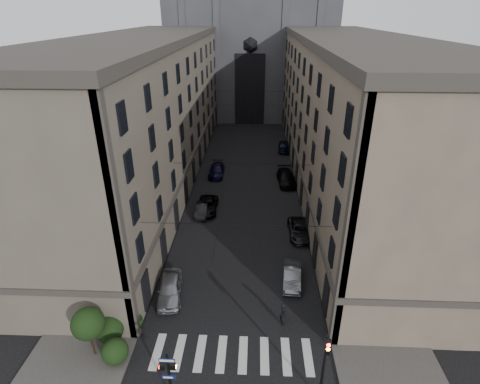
# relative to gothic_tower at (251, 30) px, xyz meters

# --- Properties ---
(sidewalk_left) EXTENTS (7.00, 80.00, 0.15)m
(sidewalk_left) POSITION_rel_gothic_tower_xyz_m (-10.50, -38.96, -17.72)
(sidewalk_left) COLOR #383533
(sidewalk_left) RESTS_ON ground
(sidewalk_right) EXTENTS (7.00, 80.00, 0.15)m
(sidewalk_right) POSITION_rel_gothic_tower_xyz_m (10.50, -38.96, -17.72)
(sidewalk_right) COLOR #383533
(sidewalk_right) RESTS_ON ground
(zebra_crossing) EXTENTS (11.00, 3.20, 0.01)m
(zebra_crossing) POSITION_rel_gothic_tower_xyz_m (0.00, -69.96, -17.79)
(zebra_crossing) COLOR beige
(zebra_crossing) RESTS_ON ground
(building_left) EXTENTS (13.60, 60.60, 18.85)m
(building_left) POSITION_rel_gothic_tower_xyz_m (-13.44, -38.96, -8.45)
(building_left) COLOR #534A3F
(building_left) RESTS_ON ground
(building_right) EXTENTS (13.60, 60.60, 18.85)m
(building_right) POSITION_rel_gothic_tower_xyz_m (13.44, -38.96, -8.45)
(building_right) COLOR brown
(building_right) RESTS_ON ground
(gothic_tower) EXTENTS (35.00, 23.00, 58.00)m
(gothic_tower) POSITION_rel_gothic_tower_xyz_m (0.00, 0.00, 0.00)
(gothic_tower) COLOR #2D2D33
(gothic_tower) RESTS_ON ground
(pedestrian_signal_left) EXTENTS (1.02, 0.38, 4.00)m
(pedestrian_signal_left) POSITION_rel_gothic_tower_xyz_m (-3.51, -73.46, -15.48)
(pedestrian_signal_left) COLOR black
(pedestrian_signal_left) RESTS_ON ground
(traffic_light_right) EXTENTS (0.34, 0.50, 5.20)m
(traffic_light_right) POSITION_rel_gothic_tower_xyz_m (5.60, -73.04, -14.51)
(traffic_light_right) COLOR black
(traffic_light_right) RESTS_ON ground
(shrub_cluster) EXTENTS (3.90, 4.40, 3.90)m
(shrub_cluster) POSITION_rel_gothic_tower_xyz_m (-8.72, -69.95, -16.00)
(shrub_cluster) COLOR black
(shrub_cluster) RESTS_ON sidewalk_left
(tram_wires) EXTENTS (14.00, 60.00, 0.43)m
(tram_wires) POSITION_rel_gothic_tower_xyz_m (0.00, -39.33, -10.55)
(tram_wires) COLOR black
(tram_wires) RESTS_ON ground
(car_left_near) EXTENTS (2.46, 4.97, 1.63)m
(car_left_near) POSITION_rel_gothic_tower_xyz_m (-5.51, -64.32, -16.98)
(car_left_near) COLOR gray
(car_left_near) RESTS_ON ground
(car_left_midnear) EXTENTS (1.49, 3.92, 1.28)m
(car_left_midnear) POSITION_rel_gothic_tower_xyz_m (-4.79, -50.35, -17.16)
(car_left_midnear) COLOR black
(car_left_midnear) RESTS_ON ground
(car_left_midfar) EXTENTS (2.33, 5.05, 1.40)m
(car_left_midfar) POSITION_rel_gothic_tower_xyz_m (-4.25, -49.43, -17.10)
(car_left_midfar) COLOR black
(car_left_midfar) RESTS_ON ground
(car_left_far) EXTENTS (2.08, 5.11, 1.48)m
(car_left_far) POSITION_rel_gothic_tower_xyz_m (-4.20, -38.63, -17.06)
(car_left_far) COLOR black
(car_left_far) RESTS_ON ground
(car_right_near) EXTENTS (1.83, 4.37, 1.40)m
(car_right_near) POSITION_rel_gothic_tower_xyz_m (4.76, -62.07, -17.10)
(car_right_near) COLOR slate
(car_right_near) RESTS_ON ground
(car_right_midnear) EXTENTS (2.41, 5.02, 1.38)m
(car_right_midnear) POSITION_rel_gothic_tower_xyz_m (6.20, -54.39, -17.11)
(car_right_midnear) COLOR black
(car_right_midnear) RESTS_ON ground
(car_right_midfar) EXTENTS (2.72, 5.83, 1.65)m
(car_right_midfar) POSITION_rel_gothic_tower_xyz_m (5.70, -41.03, -16.98)
(car_right_midfar) COLOR black
(car_right_midfar) RESTS_ON ground
(car_right_far) EXTENTS (2.17, 4.80, 1.60)m
(car_right_far) POSITION_rel_gothic_tower_xyz_m (6.20, -27.87, -17.00)
(car_right_far) COLOR black
(car_right_far) RESTS_ON ground
(pedestrian) EXTENTS (0.66, 0.83, 1.98)m
(pedestrian) POSITION_rel_gothic_tower_xyz_m (3.67, -66.96, -16.81)
(pedestrian) COLOR black
(pedestrian) RESTS_ON ground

